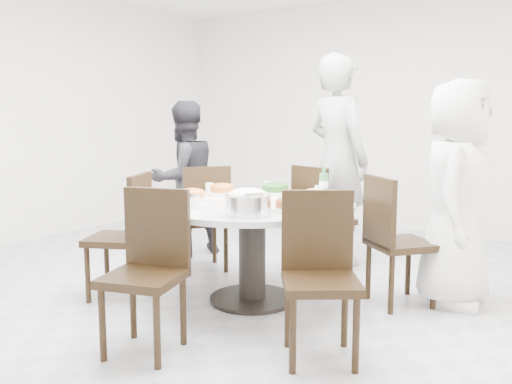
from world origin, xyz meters
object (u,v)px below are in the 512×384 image
Objects in this scene: diner_left at (184,179)px; rice_bowl at (248,205)px; chair_ne at (401,241)px; chair_n at (324,219)px; diner_right at (456,194)px; dining_table at (252,252)px; soup_bowl at (182,202)px; chair_nw at (202,218)px; beverage_bottle at (324,182)px; chair_s at (143,274)px; chair_sw at (117,236)px; diner_middle at (338,160)px; chair_se at (321,279)px.

diner_left is 1.97m from rice_bowl.
chair_ne is 1.00× the size of chair_n.
dining_table is at bearing 116.50° from diner_right.
soup_bowl is at bearing 93.74° from chair_n.
dining_table is 1.58× the size of chair_nw.
beverage_bottle reaches higher than soup_bowl.
chair_s is 0.62× the size of diner_left.
rice_bowl is at bearing 67.69° from chair_sw.
dining_table is 1.55m from diner_right.
diner_middle is (0.90, 1.89, 0.49)m from chair_sw.
chair_n is 3.22× the size of rice_bowl.
chair_sw is 3.91× the size of beverage_bottle.
rice_bowl is (-0.66, -0.99, 0.34)m from chair_ne.
diner_middle reaches higher than diner_right.
chair_nw is at bearing -176.78° from beverage_bottle.
chair_n is 1.24m from diner_right.
rice_bowl is (-0.97, -1.23, -0.01)m from diner_right.
diner_middle is at bearing -63.96° from chair_n.
chair_sw is (-0.89, -0.51, 0.10)m from dining_table.
chair_ne and chair_n have the same top height.
diner_middle is at bearing 98.35° from rice_bowl.
chair_ne is 1.24m from rice_bowl.
soup_bowl is (-0.53, -0.05, -0.02)m from rice_bowl.
chair_n is at bearing 77.41° from soup_bowl.
chair_s is 1.02m from chair_se.
chair_s is (-0.93, -1.67, 0.00)m from chair_ne.
chair_se is at bearing 133.63° from chair_n.
chair_s reaches higher than dining_table.
chair_sw is 1.07m from chair_s.
chair_n is 1.80m from chair_se.
dining_table is 1.58× the size of chair_s.
chair_n is at bearing 73.56° from diner_right.
diner_middle reaches higher than chair_sw.
chair_n is 1.00× the size of chair_se.
chair_se is 3.79× the size of soup_bowl.
diner_right is at bearing 95.13° from chair_sw.
chair_se is (0.88, 0.51, 0.00)m from chair_s.
diner_left is at bearing 172.37° from beverage_bottle.
chair_sw reaches higher than rice_bowl.
chair_se is 1.28m from beverage_bottle.
rice_bowl is at bearing 135.01° from diner_right.
rice_bowl is (0.26, 0.67, 0.34)m from chair_s.
chair_n is 0.49× the size of diner_middle.
chair_sw is 3.22× the size of rice_bowl.
chair_sw is at bearing -150.32° from dining_table.
dining_table is 1.10m from chair_ne.
chair_nw is at bearing 93.62° from diner_right.
chair_n is at bearing 121.13° from chair_sw.
chair_n is 0.62× the size of diner_left.
chair_se is 3.91× the size of beverage_bottle.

